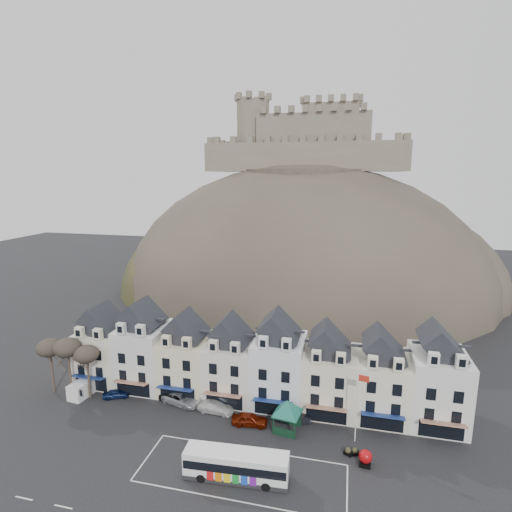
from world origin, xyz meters
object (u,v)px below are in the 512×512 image
(white_van, at_px, (85,387))
(car_maroon, at_px, (250,419))
(car_charcoal, at_px, (293,416))
(car_black, at_px, (174,398))
(car_silver, at_px, (182,398))
(red_buoy, at_px, (365,458))
(flagpole, at_px, (358,403))
(car_navy, at_px, (116,394))
(bus_shelter, at_px, (287,407))
(car_white, at_px, (215,407))
(bus, at_px, (236,464))

(white_van, height_order, car_maroon, white_van)
(white_van, bearing_deg, car_charcoal, 6.86)
(car_black, bearing_deg, car_silver, -81.34)
(red_buoy, height_order, flagpole, flagpole)
(car_navy, xyz_separation_m, car_black, (8.52, 0.78, 0.07))
(white_van, bearing_deg, car_navy, 7.72)
(white_van, height_order, car_navy, white_van)
(bus_shelter, height_order, flagpole, flagpole)
(bus_shelter, height_order, car_navy, bus_shelter)
(car_navy, bearing_deg, bus_shelter, -117.93)
(bus_shelter, height_order, car_white, bus_shelter)
(red_buoy, distance_m, car_charcoal, 10.76)
(flagpole, height_order, car_silver, flagpole)
(red_buoy, relative_size, car_silver, 0.33)
(car_silver, bearing_deg, bus, -121.26)
(car_navy, distance_m, car_silver, 9.75)
(bus_shelter, xyz_separation_m, white_van, (-29.83, 1.56, -2.08))
(red_buoy, xyz_separation_m, car_black, (-25.65, 6.52, -0.24))
(car_navy, distance_m, car_maroon, 20.19)
(bus, relative_size, red_buoy, 6.13)
(bus, xyz_separation_m, flagpole, (12.24, 8.92, 3.41))
(car_black, xyz_separation_m, car_white, (6.40, -0.78, 0.04))
(car_white, bearing_deg, flagpole, -91.21)
(white_van, bearing_deg, car_silver, 9.52)
(bus_shelter, bearing_deg, red_buoy, -14.86)
(bus, distance_m, red_buoy, 14.17)
(flagpole, bearing_deg, car_silver, 173.47)
(flagpole, xyz_separation_m, car_silver, (-23.48, 2.69, -4.34))
(car_silver, relative_size, car_maroon, 1.21)
(car_navy, distance_m, car_white, 14.92)
(bus, bearing_deg, bus_shelter, 63.10)
(flagpole, xyz_separation_m, car_black, (-24.68, 2.69, -4.44))
(red_buoy, height_order, car_white, red_buoy)
(bus, bearing_deg, car_charcoal, 65.19)
(car_silver, height_order, car_charcoal, car_silver)
(white_van, relative_size, car_silver, 0.91)
(bus, height_order, red_buoy, bus)
(car_white, relative_size, car_charcoal, 1.06)
(car_white, bearing_deg, red_buoy, -101.86)
(flagpole, height_order, car_charcoal, flagpole)
(flagpole, height_order, car_navy, flagpole)
(bus_shelter, relative_size, car_navy, 1.79)
(bus_shelter, distance_m, car_maroon, 5.35)
(bus_shelter, xyz_separation_m, car_white, (-9.97, 1.72, -2.47))
(white_van, bearing_deg, car_black, 9.84)
(bus_shelter, height_order, white_van, bus_shelter)
(white_van, relative_size, car_navy, 1.41)
(car_maroon, height_order, car_charcoal, car_maroon)
(white_van, bearing_deg, car_white, 6.30)
(bus_shelter, bearing_deg, car_navy, -175.38)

